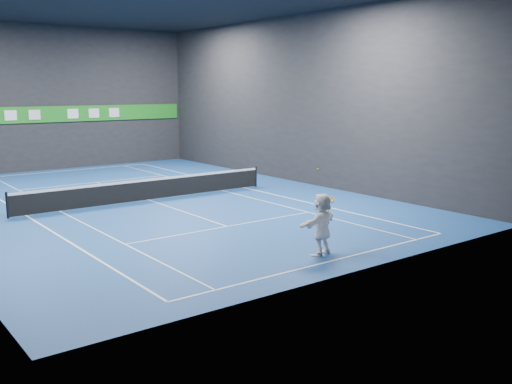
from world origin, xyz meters
TOP-DOWN VIEW (x-y plane):
  - ground at (0.00, 0.00)m, footprint 26.00×26.00m
  - wall_back at (0.00, 13.00)m, footprint 18.00×0.10m
  - wall_front at (0.00, -13.00)m, footprint 18.00×0.10m
  - wall_right at (9.00, 0.00)m, footprint 0.10×26.00m
  - baseline_near at (0.00, -11.89)m, footprint 10.98×0.08m
  - baseline_far at (0.00, 11.89)m, footprint 10.98×0.08m
  - sideline_doubles_left at (-5.49, 0.00)m, footprint 0.08×23.78m
  - sideline_doubles_right at (5.49, 0.00)m, footprint 0.08×23.78m
  - sideline_singles_left at (-4.11, 0.00)m, footprint 0.06×23.78m
  - sideline_singles_right at (4.11, 0.00)m, footprint 0.06×23.78m
  - service_line_near at (0.00, -6.40)m, footprint 8.23×0.06m
  - service_line_far at (0.00, 6.40)m, footprint 8.23×0.06m
  - center_service_line at (0.00, 0.00)m, footprint 0.06×12.80m
  - player at (0.26, -11.21)m, footprint 1.89×1.05m
  - tennis_ball at (0.16, -11.12)m, footprint 0.07×0.07m
  - tennis_net at (0.00, 0.00)m, footprint 12.50×0.10m
  - sponsor_banner at (0.00, 12.93)m, footprint 17.64×0.11m
  - tennis_racket at (0.61, -11.16)m, footprint 0.42×0.34m

SIDE VIEW (x-z plane):
  - ground at x=0.00m, z-range 0.00..0.00m
  - baseline_near at x=0.00m, z-range 0.00..0.01m
  - baseline_far at x=0.00m, z-range 0.00..0.01m
  - sideline_doubles_left at x=-5.49m, z-range 0.00..0.01m
  - sideline_doubles_right at x=5.49m, z-range 0.00..0.01m
  - sideline_singles_left at x=-4.11m, z-range 0.00..0.01m
  - sideline_singles_right at x=4.11m, z-range 0.00..0.01m
  - service_line_near at x=0.00m, z-range 0.00..0.01m
  - service_line_far at x=0.00m, z-range 0.00..0.01m
  - center_service_line at x=0.00m, z-range 0.00..0.01m
  - tennis_net at x=0.00m, z-range 0.00..1.07m
  - player at x=0.26m, z-range 0.00..1.94m
  - tennis_racket at x=0.61m, z-range 1.34..1.94m
  - tennis_ball at x=0.16m, z-range 2.64..2.72m
  - sponsor_banner at x=0.00m, z-range 3.00..4.00m
  - wall_back at x=0.00m, z-range 0.00..9.00m
  - wall_front at x=0.00m, z-range 0.00..9.00m
  - wall_right at x=9.00m, z-range 0.00..9.00m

